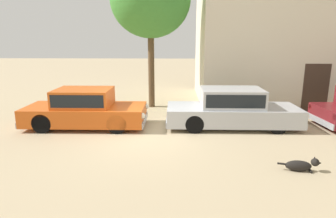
% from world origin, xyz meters
% --- Properties ---
extents(ground_plane, '(80.00, 80.00, 0.00)m').
position_xyz_m(ground_plane, '(0.00, 0.00, 0.00)').
color(ground_plane, tan).
extents(parked_sedan_nearest, '(4.39, 1.76, 1.39)m').
position_xyz_m(parked_sedan_nearest, '(-2.28, 1.12, 0.69)').
color(parked_sedan_nearest, '#D15619').
rests_on(parked_sedan_nearest, ground_plane).
extents(parked_sedan_second, '(4.81, 1.73, 1.41)m').
position_xyz_m(parked_sedan_second, '(3.00, 1.24, 0.69)').
color(parked_sedan_second, '#B2B5BA').
rests_on(parked_sedan_second, ground_plane).
extents(stray_dog_spotted, '(1.02, 0.29, 0.37)m').
position_xyz_m(stray_dog_spotted, '(4.03, -2.37, 0.15)').
color(stray_dog_spotted, black).
rests_on(stray_dog_spotted, ground_plane).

